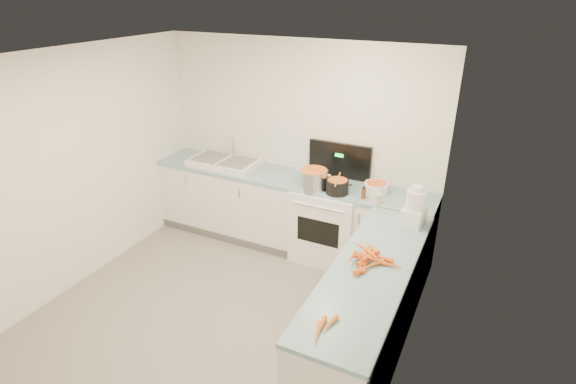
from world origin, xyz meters
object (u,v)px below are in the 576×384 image
at_px(steel_pot, 314,180).
at_px(food_processor, 415,208).
at_px(mixing_bowl, 376,188).
at_px(black_pot, 337,187).
at_px(stove, 329,221).
at_px(sink, 224,162).
at_px(extract_bottle, 364,193).
at_px(spice_jar, 378,199).

height_order(steel_pot, food_processor, food_processor).
bearing_deg(food_processor, steel_pot, 163.57).
bearing_deg(mixing_bowl, black_pot, -153.18).
xyz_separation_m(stove, mixing_bowl, (0.52, 0.03, 0.53)).
xyz_separation_m(stove, food_processor, (1.04, -0.50, 0.64)).
xyz_separation_m(stove, sink, (-1.45, 0.02, 0.50)).
distance_m(sink, black_pot, 1.60).
xyz_separation_m(mixing_bowl, extract_bottle, (-0.08, -0.19, -0.00)).
bearing_deg(spice_jar, sink, 173.56).
xyz_separation_m(mixing_bowl, food_processor, (0.52, -0.53, 0.11)).
distance_m(stove, extract_bottle, 0.71).
distance_m(sink, steel_pot, 1.32).
height_order(sink, extract_bottle, sink).
height_order(extract_bottle, spice_jar, extract_bottle).
relative_size(sink, spice_jar, 8.77).
bearing_deg(stove, food_processor, -25.61).
height_order(black_pot, extract_bottle, black_pot).
bearing_deg(food_processor, spice_jar, 146.49).
xyz_separation_m(black_pot, food_processor, (0.90, -0.34, 0.10)).
relative_size(sink, food_processor, 2.18).
relative_size(stove, extract_bottle, 11.56).
bearing_deg(stove, extract_bottle, -20.09).
distance_m(extract_bottle, food_processor, 0.69).
bearing_deg(sink, mixing_bowl, 0.45).
distance_m(sink, mixing_bowl, 1.97).
relative_size(mixing_bowl, food_processor, 0.65).
bearing_deg(spice_jar, steel_pot, 174.89).
height_order(stove, extract_bottle, stove).
height_order(sink, spice_jar, sink).
xyz_separation_m(sink, black_pot, (1.59, -0.18, 0.03)).
height_order(stove, mixing_bowl, stove).
xyz_separation_m(sink, steel_pot, (1.31, -0.17, 0.06)).
height_order(extract_bottle, food_processor, food_processor).
height_order(steel_pot, mixing_bowl, steel_pot).
xyz_separation_m(stove, extract_bottle, (0.45, -0.16, 0.52)).
height_order(mixing_bowl, spice_jar, mixing_bowl).
xyz_separation_m(steel_pot, extract_bottle, (0.59, -0.01, -0.04)).
xyz_separation_m(sink, mixing_bowl, (1.97, 0.02, 0.02)).
distance_m(steel_pot, spice_jar, 0.76).
xyz_separation_m(steel_pot, black_pot, (0.29, -0.01, -0.03)).
bearing_deg(mixing_bowl, extract_bottle, -111.85).
distance_m(stove, sink, 1.54).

